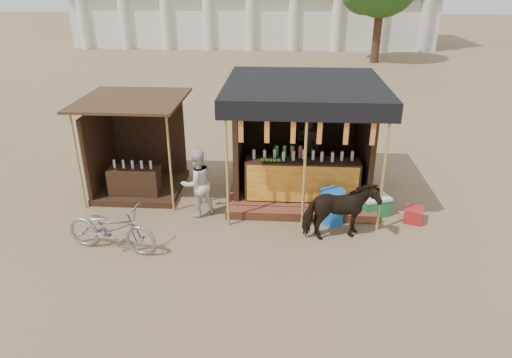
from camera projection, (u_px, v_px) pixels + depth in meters
name	position (u px, v px, depth m)	size (l,w,h in m)	color
ground	(250.00, 268.00, 8.53)	(120.00, 120.00, 0.00)	#846B4C
main_stall	(302.00, 153.00, 11.11)	(3.60, 3.61, 2.78)	brown
secondary_stall	(133.00, 158.00, 11.31)	(2.40, 2.40, 2.38)	#342113
cow	(340.00, 212.00, 9.22)	(0.68, 1.48, 1.25)	black
motorbike	(111.00, 228.00, 8.88)	(0.66, 1.89, 0.99)	gray
bystander	(197.00, 183.00, 10.11)	(0.76, 0.59, 1.56)	silver
blue_barrel	(332.00, 206.00, 9.99)	(0.55, 0.55, 0.75)	blue
red_crate	(414.00, 215.00, 10.08)	(0.38, 0.44, 0.32)	maroon
cooler	(374.00, 205.00, 10.32)	(0.76, 0.64, 0.46)	#1C803F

